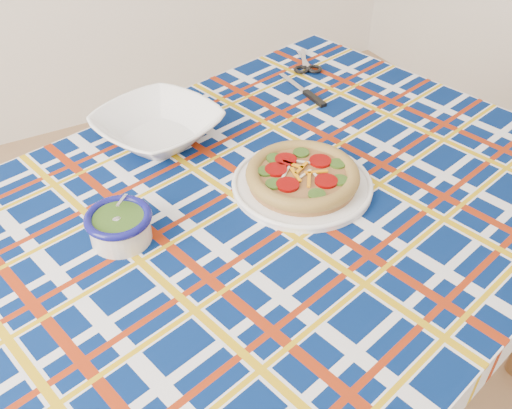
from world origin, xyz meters
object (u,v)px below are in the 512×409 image
pesto_bowl (119,224)px  dining_table (233,253)px  serving_bowl (158,127)px  main_focaccia_plate (303,176)px

pesto_bowl → dining_table: bearing=-18.1°
dining_table → serving_bowl: size_ratio=6.52×
dining_table → serving_bowl: 0.41m
main_focaccia_plate → pesto_bowl: size_ratio=2.44×
dining_table → main_focaccia_plate: (0.20, 0.04, 0.12)m
dining_table → pesto_bowl: bearing=147.6°
dining_table → main_focaccia_plate: size_ratio=5.87×
main_focaccia_plate → pesto_bowl: (-0.42, 0.03, 0.01)m
pesto_bowl → serving_bowl: (0.21, 0.32, -0.00)m
main_focaccia_plate → pesto_bowl: 0.42m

